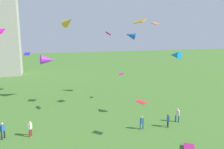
# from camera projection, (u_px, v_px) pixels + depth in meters

# --- Properties ---
(person_1) EXTENTS (0.48, 0.25, 1.56)m
(person_1) POSITION_uv_depth(u_px,v_px,m) (142.00, 122.00, 25.97)
(person_1) COLOR #235693
(person_1) RESTS_ON ground_plane
(person_2) EXTENTS (0.48, 0.54, 1.80)m
(person_2) POSITION_uv_depth(u_px,v_px,m) (3.00, 130.00, 23.61)
(person_2) COLOR #1E2333
(person_2) RESTS_ON ground_plane
(person_3) EXTENTS (0.51, 0.51, 1.76)m
(person_3) POSITION_uv_depth(u_px,v_px,m) (177.00, 114.00, 28.10)
(person_3) COLOR #235693
(person_3) RESTS_ON ground_plane
(person_4) EXTENTS (0.38, 0.48, 1.60)m
(person_4) POSITION_uv_depth(u_px,v_px,m) (168.00, 120.00, 26.58)
(person_4) COLOR #2D3338
(person_4) RESTS_ON ground_plane
(person_5) EXTENTS (0.41, 0.51, 1.72)m
(person_5) POSITION_uv_depth(u_px,v_px,m) (30.00, 128.00, 24.19)
(person_5) COLOR red
(person_5) RESTS_ON ground_plane
(kite_flying_0) EXTENTS (1.46, 1.70, 0.68)m
(kite_flying_0) POSITION_uv_depth(u_px,v_px,m) (140.00, 21.00, 27.37)
(kite_flying_0) COLOR gold
(kite_flying_1) EXTENTS (0.94, 1.25, 0.40)m
(kite_flying_1) POSITION_uv_depth(u_px,v_px,m) (27.00, 54.00, 35.33)
(kite_flying_1) COLOR #2F1AB8
(kite_flying_2) EXTENTS (2.60, 1.95, 1.81)m
(kite_flying_2) POSITION_uv_depth(u_px,v_px,m) (48.00, 60.00, 37.42)
(kite_flying_2) COLOR purple
(kite_flying_3) EXTENTS (1.42, 1.64, 1.00)m
(kite_flying_3) POSITION_uv_depth(u_px,v_px,m) (175.00, 55.00, 28.42)
(kite_flying_3) COLOR #0D80D4
(kite_flying_4) EXTENTS (1.15, 1.19, 0.26)m
(kite_flying_4) POSITION_uv_depth(u_px,v_px,m) (141.00, 102.00, 23.21)
(kite_flying_4) COLOR #F12537
(kite_flying_5) EXTENTS (1.49, 1.37, 0.46)m
(kite_flying_5) POSITION_uv_depth(u_px,v_px,m) (155.00, 23.00, 30.64)
(kite_flying_5) COLOR #C9642A
(kite_flying_6) EXTENTS (2.49, 2.77, 2.11)m
(kite_flying_6) POSITION_uv_depth(u_px,v_px,m) (68.00, 22.00, 37.72)
(kite_flying_6) COLOR gold
(kite_flying_7) EXTENTS (1.00, 1.39, 0.61)m
(kite_flying_7) POSITION_uv_depth(u_px,v_px,m) (108.00, 33.00, 31.73)
(kite_flying_7) COLOR #B9056C
(kite_flying_9) EXTENTS (0.99, 0.85, 0.33)m
(kite_flying_9) POSITION_uv_depth(u_px,v_px,m) (122.00, 74.00, 36.74)
(kite_flying_9) COLOR #C41C95
(kite_flying_11) EXTENTS (2.28, 1.93, 1.62)m
(kite_flying_11) POSITION_uv_depth(u_px,v_px,m) (130.00, 35.00, 38.45)
(kite_flying_11) COLOR blue
(kite_bundle_0) EXTENTS (1.63, 1.75, 0.30)m
(kite_bundle_0) POSITION_uv_depth(u_px,v_px,m) (189.00, 148.00, 21.55)
(kite_bundle_0) COLOR #971E66
(kite_bundle_0) RESTS_ON ground_plane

